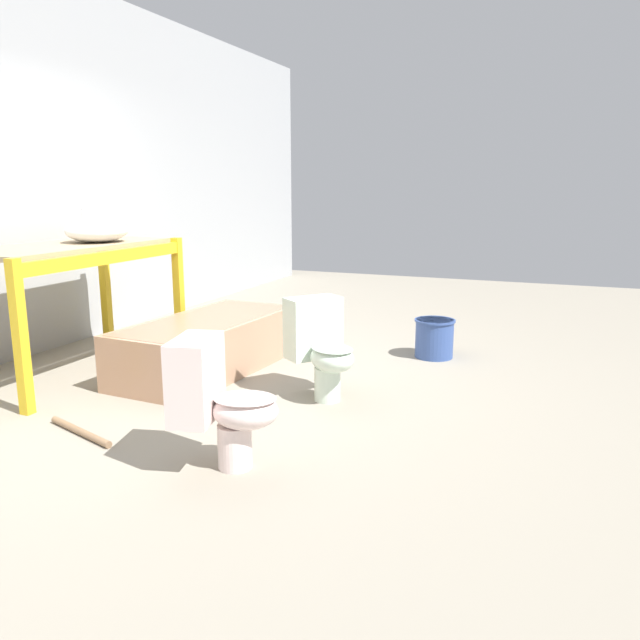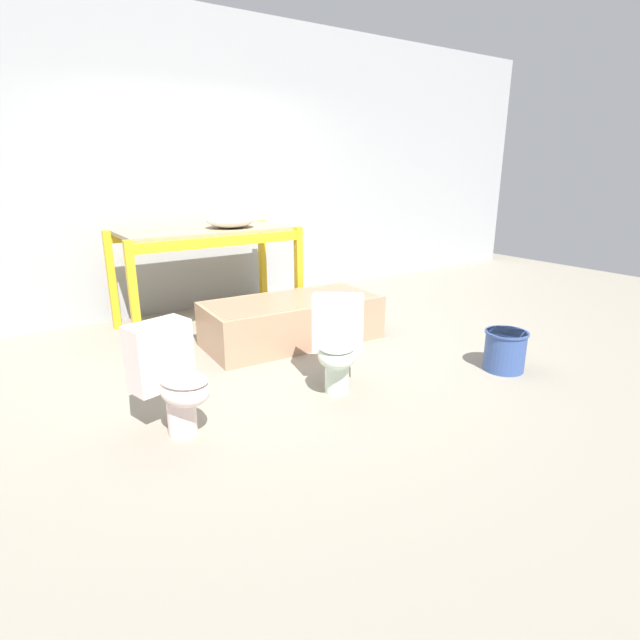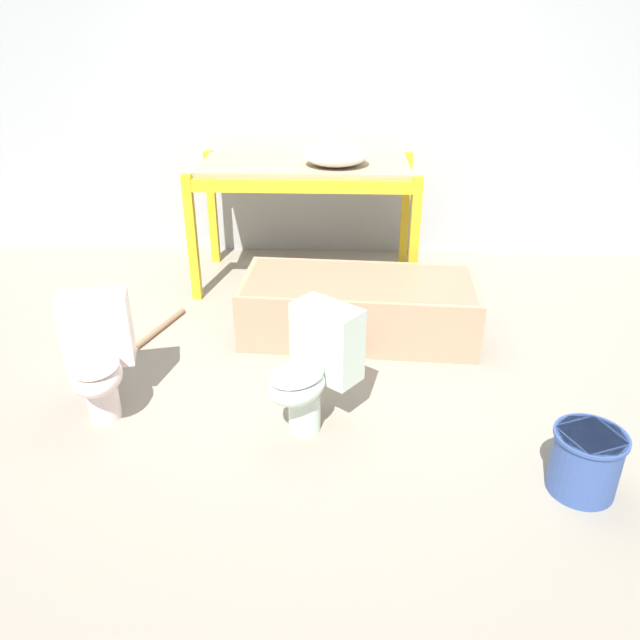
{
  "view_description": "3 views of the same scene",
  "coord_description": "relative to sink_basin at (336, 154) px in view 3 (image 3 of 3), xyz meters",
  "views": [
    {
      "loc": [
        -3.84,
        -2.46,
        1.42
      ],
      "look_at": [
        0.14,
        -0.83,
        0.5
      ],
      "focal_mm": 35.0,
      "sensor_mm": 36.0,
      "label": 1
    },
    {
      "loc": [
        -2.1,
        -3.68,
        1.59
      ],
      "look_at": [
        -0.04,
        -0.69,
        0.47
      ],
      "focal_mm": 28.0,
      "sensor_mm": 36.0,
      "label": 2
    },
    {
      "loc": [
        0.1,
        -3.8,
        2.12
      ],
      "look_at": [
        -0.02,
        -0.73,
        0.55
      ],
      "focal_mm": 35.0,
      "sensor_mm": 36.0,
      "label": 3
    }
  ],
  "objects": [
    {
      "name": "sink_basin",
      "position": [
        0.0,
        0.0,
        0.0
      ],
      "size": [
        0.49,
        0.46,
        0.26
      ],
      "color": "white",
      "rests_on": "shelving_rack"
    },
    {
      "name": "shelving_rack",
      "position": [
        -0.24,
        0.09,
        -0.24
      ],
      "size": [
        1.77,
        0.87,
        1.0
      ],
      "color": "gold",
      "rests_on": "ground_plane"
    },
    {
      "name": "loose_pipe",
      "position": [
        -1.24,
        -0.87,
        -1.06
      ],
      "size": [
        0.23,
        0.59,
        0.04
      ],
      "color": "#8C6B4C",
      "rests_on": "ground_plane"
    },
    {
      "name": "bucket_white",
      "position": [
        1.24,
        -2.42,
        -0.91
      ],
      "size": [
        0.34,
        0.34,
        0.33
      ],
      "color": "#334C8C",
      "rests_on": "ground_plane"
    },
    {
      "name": "toilet_near",
      "position": [
        -0.08,
        -1.92,
        -0.71
      ],
      "size": [
        0.58,
        0.61,
        0.68
      ],
      "rotation": [
        0.0,
        0.0,
        -0.66
      ],
      "color": "silver",
      "rests_on": "ground_plane"
    },
    {
      "name": "warehouse_wall_rear",
      "position": [
        -0.04,
        0.84,
        0.51
      ],
      "size": [
        10.8,
        0.08,
        3.2
      ],
      "color": "#9EA0A3",
      "rests_on": "ground_plane"
    },
    {
      "name": "bathtub_main",
      "position": [
        0.19,
        -0.85,
        -0.85
      ],
      "size": [
        1.66,
        0.83,
        0.41
      ],
      "rotation": [
        0.0,
        0.0,
        -0.06
      ],
      "color": "tan",
      "rests_on": "ground_plane"
    },
    {
      "name": "ground_plane",
      "position": [
        -0.04,
        -1.01,
        -1.09
      ],
      "size": [
        12.0,
        12.0,
        0.0
      ],
      "primitive_type": "plane",
      "color": "gray"
    },
    {
      "name": "toilet_far",
      "position": [
        -1.29,
        -1.85,
        -0.71
      ],
      "size": [
        0.44,
        0.59,
        0.68
      ],
      "rotation": [
        0.0,
        0.0,
        0.25
      ],
      "color": "silver",
      "rests_on": "ground_plane"
    }
  ]
}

